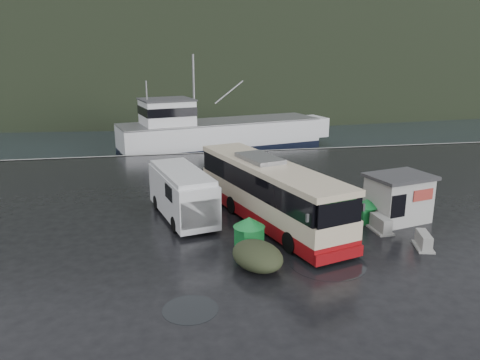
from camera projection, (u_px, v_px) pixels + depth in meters
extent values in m
plane|color=black|center=(240.00, 235.00, 23.96)|extent=(160.00, 160.00, 0.00)
cube|color=black|center=(168.00, 84.00, 128.20)|extent=(300.00, 180.00, 0.02)
cube|color=#999993|center=(201.00, 153.00, 42.91)|extent=(160.00, 0.60, 1.50)
ellipsoid|color=black|center=(178.00, 67.00, 262.59)|extent=(780.00, 540.00, 570.00)
cylinder|color=black|center=(328.00, 264.00, 20.72)|extent=(3.40, 3.40, 0.01)
cylinder|color=black|center=(190.00, 309.00, 17.07)|extent=(2.08, 2.08, 0.01)
cylinder|color=black|center=(263.00, 206.00, 28.37)|extent=(3.31, 3.31, 0.01)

